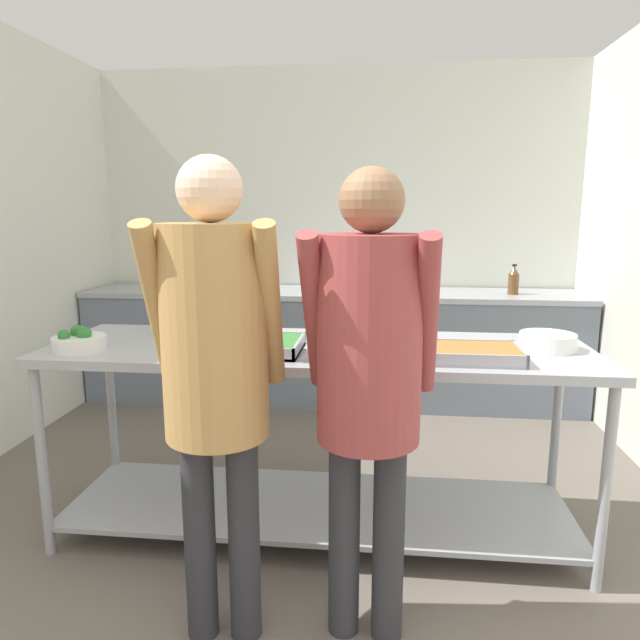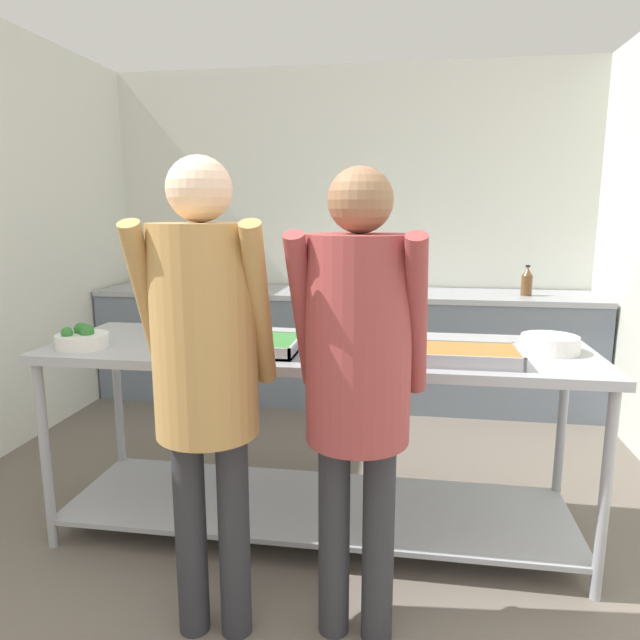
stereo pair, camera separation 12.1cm
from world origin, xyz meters
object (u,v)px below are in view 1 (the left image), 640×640
guest_serving_right (215,355)px  serving_tray_roast (467,354)px  sauce_pan (183,325)px  serving_tray_greens (254,346)px  serving_tray_vegetables (356,349)px  plate_stack (547,341)px  guest_serving_left (369,361)px  water_bottle (514,281)px  broccoli_bowl (79,342)px

guest_serving_right → serving_tray_roast: bearing=31.5°
sauce_pan → serving_tray_greens: 0.53m
sauce_pan → serving_tray_vegetables: (0.87, -0.33, -0.02)m
serving_tray_greens → serving_tray_vegetables: size_ratio=1.00×
plate_stack → guest_serving_left: guest_serving_left is taller
guest_serving_right → serving_tray_greens: bearing=90.8°
serving_tray_vegetables → sauce_pan: bearing=159.2°
sauce_pan → plate_stack: sauce_pan is taller
plate_stack → water_bottle: 1.88m
serving_tray_vegetables → water_bottle: size_ratio=1.81×
sauce_pan → broccoli_bowl: bearing=-131.7°
broccoli_bowl → sauce_pan: size_ratio=0.61×
sauce_pan → serving_tray_greens: (0.43, -0.31, -0.02)m
serving_tray_vegetables → serving_tray_roast: 0.46m
serving_tray_greens → guest_serving_right: (0.01, -0.59, 0.11)m
serving_tray_vegetables → plate_stack: plate_stack is taller
serving_tray_vegetables → plate_stack: size_ratio=1.62×
broccoli_bowl → guest_serving_left: 1.36m
serving_tray_vegetables → serving_tray_greens: bearing=177.6°
guest_serving_right → water_bottle: size_ratio=7.41×
guest_serving_left → serving_tray_greens: bearing=134.1°
serving_tray_vegetables → serving_tray_roast: (0.46, -0.02, -0.00)m
broccoli_bowl → serving_tray_vegetables: 1.21m
water_bottle → serving_tray_greens: bearing=-127.0°
serving_tray_greens → guest_serving_left: 0.74m
serving_tray_roast → guest_serving_right: guest_serving_right is taller
serving_tray_roast → water_bottle: bearing=73.1°
broccoli_bowl → serving_tray_roast: 1.66m
guest_serving_right → broccoli_bowl: bearing=145.7°
sauce_pan → water_bottle: water_bottle is taller
sauce_pan → guest_serving_right: size_ratio=0.22×
serving_tray_greens → water_bottle: water_bottle is taller
guest_serving_left → plate_stack: bearing=42.6°
serving_tray_greens → guest_serving_left: size_ratio=0.25×
serving_tray_vegetables → water_bottle: 2.33m
sauce_pan → guest_serving_right: 1.01m
broccoli_bowl → serving_tray_roast: broccoli_bowl is taller
serving_tray_roast → water_bottle: (0.63, 2.08, 0.06)m
guest_serving_left → water_bottle: size_ratio=7.26×
serving_tray_greens → guest_serving_right: size_ratio=0.25×
broccoli_bowl → serving_tray_greens: size_ratio=0.55×
serving_tray_vegetables → guest_serving_right: (-0.44, -0.57, 0.11)m
broccoli_bowl → serving_tray_vegetables: broccoli_bowl is taller
plate_stack → serving_tray_vegetables: bearing=-166.8°
guest_serving_right → water_bottle: bearing=59.9°
serving_tray_greens → guest_serving_right: 0.60m
broccoli_bowl → guest_serving_left: guest_serving_left is taller
sauce_pan → plate_stack: size_ratio=1.47×
sauce_pan → plate_stack: 1.71m
serving_tray_greens → guest_serving_right: bearing=-89.2°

